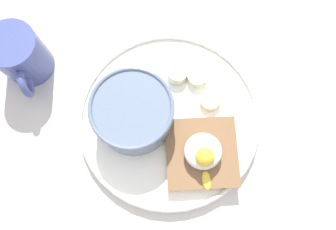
# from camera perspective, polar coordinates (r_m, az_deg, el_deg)

# --- Properties ---
(ground_plane) EXTENTS (1.20, 1.20, 0.02)m
(ground_plane) POSITION_cam_1_polar(r_m,az_deg,el_deg) (0.50, 0.00, -1.16)
(ground_plane) COLOR beige
(ground_plane) RESTS_ON ground
(plate) EXTENTS (0.27, 0.27, 0.02)m
(plate) POSITION_cam_1_polar(r_m,az_deg,el_deg) (0.48, 0.00, -0.66)
(plate) COLOR white
(plate) RESTS_ON ground_plane
(oatmeal_bowl) EXTENTS (0.11, 0.11, 0.06)m
(oatmeal_bowl) POSITION_cam_1_polar(r_m,az_deg,el_deg) (0.46, -6.26, 0.98)
(oatmeal_bowl) COLOR slate
(oatmeal_bowl) RESTS_ON plate
(toast_slice) EXTENTS (0.11, 0.11, 0.02)m
(toast_slice) POSITION_cam_1_polar(r_m,az_deg,el_deg) (0.47, 5.68, -6.63)
(toast_slice) COLOR brown
(toast_slice) RESTS_ON plate
(poached_egg) EXTENTS (0.05, 0.08, 0.03)m
(poached_egg) POSITION_cam_1_polar(r_m,az_deg,el_deg) (0.44, 5.98, -6.55)
(poached_egg) COLOR white
(poached_egg) RESTS_ON toast_slice
(banana_slice_front) EXTENTS (0.04, 0.04, 0.01)m
(banana_slice_front) POSITION_cam_1_polar(r_m,az_deg,el_deg) (0.50, 4.87, 6.61)
(banana_slice_front) COLOR #F2ECB9
(banana_slice_front) RESTS_ON plate
(banana_slice_left) EXTENTS (0.04, 0.04, 0.01)m
(banana_slice_left) POSITION_cam_1_polar(r_m,az_deg,el_deg) (0.49, 7.16, 2.53)
(banana_slice_left) COLOR beige
(banana_slice_left) RESTS_ON plate
(banana_slice_back) EXTENTS (0.04, 0.04, 0.02)m
(banana_slice_back) POSITION_cam_1_polar(r_m,az_deg,el_deg) (0.50, 1.47, 7.08)
(banana_slice_back) COLOR #F1E9BC
(banana_slice_back) RESTS_ON plate
(coffee_mug) EXTENTS (0.07, 0.10, 0.08)m
(coffee_mug) POSITION_cam_1_polar(r_m,az_deg,el_deg) (0.53, -24.41, 9.39)
(coffee_mug) COLOR #424E8D
(coffee_mug) RESTS_ON ground_plane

